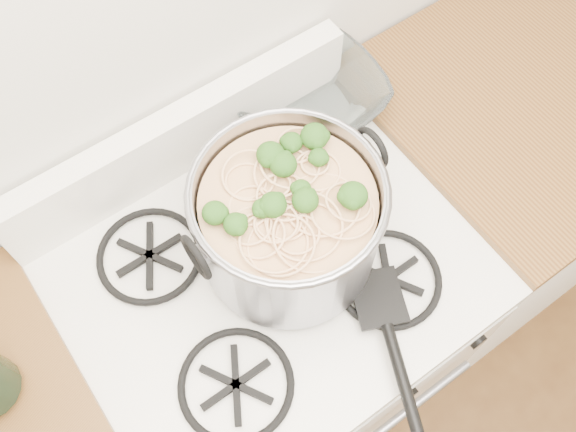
{
  "coord_description": "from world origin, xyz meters",
  "views": [
    {
      "loc": [
        -0.24,
        0.86,
        2.03
      ],
      "look_at": [
        0.05,
        1.27,
        1.05
      ],
      "focal_mm": 40.0,
      "sensor_mm": 36.0,
      "label": 1
    }
  ],
  "objects": [
    {
      "name": "glass_bowl",
      "position": [
        0.27,
        1.53,
        0.94
      ],
      "size": [
        0.13,
        0.13,
        0.03
      ],
      "primitive_type": "imported",
      "rotation": [
        0.0,
        0.0,
        0.02
      ],
      "color": "white",
      "rests_on": "gas_range"
    },
    {
      "name": "counter_right",
      "position": [
        0.88,
        1.26,
        0.46
      ],
      "size": [
        1.0,
        0.65,
        0.92
      ],
      "color": "silver",
      "rests_on": "ground"
    },
    {
      "name": "spatula",
      "position": [
        0.13,
        1.09,
        0.94
      ],
      "size": [
        0.39,
        0.4,
        0.02
      ],
      "primitive_type": null,
      "rotation": [
        0.0,
        0.0,
        -0.41
      ],
      "color": "black",
      "rests_on": "gas_range"
    },
    {
      "name": "stock_pot",
      "position": [
        0.05,
        1.27,
        1.03
      ],
      "size": [
        0.37,
        0.34,
        0.23
      ],
      "color": "gray",
      "rests_on": "gas_range"
    },
    {
      "name": "gas_range",
      "position": [
        0.0,
        1.26,
        0.44
      ],
      "size": [
        0.76,
        0.66,
        0.92
      ],
      "color": "white",
      "rests_on": "ground"
    }
  ]
}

